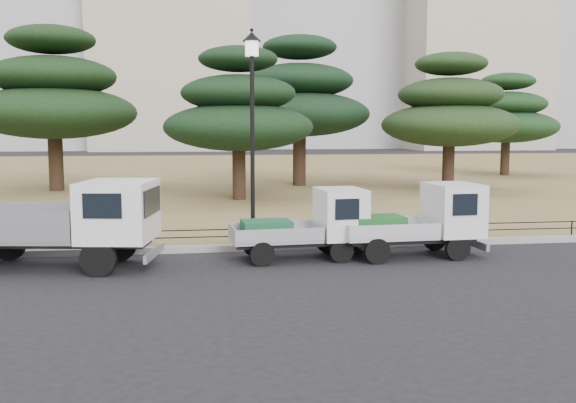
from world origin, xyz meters
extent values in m
plane|color=black|center=(0.00, 0.00, 0.00)|extent=(220.00, 220.00, 0.00)
cube|color=olive|center=(0.00, 30.60, 0.07)|extent=(120.00, 56.00, 0.15)
cube|color=gray|center=(0.00, 2.60, 0.08)|extent=(120.00, 0.25, 0.16)
cylinder|color=black|center=(-4.25, 0.20, 0.38)|extent=(0.77, 0.27, 0.75)
cylinder|color=black|center=(-3.98, 1.81, 0.38)|extent=(0.77, 0.27, 0.75)
cylinder|color=black|center=(-6.55, 2.24, 0.38)|extent=(0.77, 0.27, 0.75)
cube|color=#2D2D30|center=(-5.36, 1.22, 0.57)|extent=(4.30, 1.59, 0.13)
cube|color=gray|center=(-6.11, 1.34, 1.01)|extent=(3.15, 2.11, 0.74)
cube|color=silver|center=(-3.90, 0.97, 1.29)|extent=(1.74, 2.01, 1.29)
cylinder|color=black|center=(1.06, 0.81, 0.28)|extent=(0.56, 0.18, 0.55)
cylinder|color=black|center=(0.98, 2.01, 0.28)|extent=(0.56, 0.18, 0.55)
cylinder|color=black|center=(-0.77, 0.70, 0.28)|extent=(0.56, 0.18, 0.55)
cylinder|color=black|center=(-0.85, 1.89, 0.28)|extent=(0.56, 0.18, 0.55)
cube|color=#2D2D30|center=(0.13, 1.35, 0.40)|extent=(3.00, 0.86, 0.13)
cube|color=#989B9F|center=(-0.41, 1.32, 0.65)|extent=(2.11, 1.37, 0.37)
cube|color=silver|center=(1.18, 1.42, 1.06)|extent=(1.11, 1.42, 1.18)
cube|color=#17512F|center=(-0.61, 1.31, 0.74)|extent=(1.17, 0.88, 0.40)
cylinder|color=black|center=(3.79, 0.65, 0.29)|extent=(0.60, 0.19, 0.59)
cylinder|color=black|center=(3.73, 1.94, 0.29)|extent=(0.60, 0.19, 0.59)
cylinder|color=black|center=(1.83, 0.56, 0.29)|extent=(0.60, 0.19, 0.59)
cylinder|color=black|center=(1.77, 1.85, 0.29)|extent=(0.60, 0.19, 0.59)
cube|color=#2D2D30|center=(2.81, 1.25, 0.43)|extent=(3.20, 0.88, 0.14)
cube|color=silver|center=(2.24, 1.23, 0.70)|extent=(2.25, 1.44, 0.39)
cube|color=silver|center=(3.93, 1.31, 1.12)|extent=(1.17, 1.50, 1.25)
cube|color=#195A20|center=(2.02, 1.21, 0.80)|extent=(1.24, 0.93, 0.43)
cylinder|color=black|center=(-0.78, 2.90, 0.22)|extent=(0.40, 0.40, 0.15)
cylinder|color=black|center=(-0.78, 2.90, 2.58)|extent=(0.11, 0.11, 4.56)
cylinder|color=white|center=(-0.78, 2.90, 5.04)|extent=(0.36, 0.36, 0.36)
cone|color=black|center=(-0.78, 2.90, 5.33)|extent=(0.47, 0.47, 0.23)
cylinder|color=black|center=(0.00, 2.75, 0.35)|extent=(38.00, 0.03, 0.03)
cylinder|color=black|center=(0.00, 2.75, 0.53)|extent=(38.00, 0.03, 0.03)
cylinder|color=black|center=(0.00, 2.75, 0.35)|extent=(0.04, 0.04, 0.40)
cylinder|color=black|center=(-8.63, 18.21, 1.64)|extent=(0.67, 0.67, 2.98)
ellipsoid|color=black|center=(-8.63, 18.21, 3.80)|extent=(7.65, 7.65, 2.45)
ellipsoid|color=black|center=(-8.63, 18.21, 5.48)|extent=(5.84, 5.84, 1.87)
ellipsoid|color=black|center=(-8.63, 18.21, 7.16)|extent=(4.04, 4.04, 1.29)
cylinder|color=black|center=(-0.38, 13.06, 1.37)|extent=(0.55, 0.55, 2.43)
ellipsoid|color=black|center=(-0.38, 13.06, 3.13)|extent=(6.13, 6.13, 1.96)
ellipsoid|color=black|center=(-0.38, 13.06, 4.50)|extent=(4.68, 4.68, 1.50)
ellipsoid|color=black|center=(-0.38, 13.06, 5.86)|extent=(3.23, 3.23, 1.03)
cylinder|color=black|center=(3.19, 19.30, 1.64)|extent=(0.67, 0.67, 2.98)
ellipsoid|color=black|center=(3.19, 19.30, 3.80)|extent=(7.18, 7.18, 2.30)
ellipsoid|color=black|center=(3.19, 19.30, 5.48)|extent=(5.48, 5.48, 1.75)
ellipsoid|color=black|center=(3.19, 19.30, 7.16)|extent=(3.79, 3.79, 1.21)
cylinder|color=black|center=(9.78, 15.71, 1.41)|extent=(0.57, 0.57, 2.52)
ellipsoid|color=#1D3317|center=(9.78, 15.71, 3.24)|extent=(6.41, 6.41, 2.05)
ellipsoid|color=#1D3317|center=(9.78, 15.71, 4.66)|extent=(4.89, 4.89, 1.57)
ellipsoid|color=#1D3317|center=(9.78, 15.71, 6.08)|extent=(3.38, 3.38, 1.08)
cylinder|color=black|center=(17.27, 24.68, 1.39)|extent=(0.56, 0.56, 2.49)
ellipsoid|color=#173417|center=(17.27, 24.68, 3.20)|extent=(6.35, 6.35, 2.03)
ellipsoid|color=#173417|center=(17.27, 24.68, 4.60)|extent=(4.85, 4.85, 1.55)
ellipsoid|color=#173417|center=(17.27, 24.68, 5.99)|extent=(3.35, 3.35, 1.07)
camera|label=1|loc=(-2.30, -13.30, 3.05)|focal=40.00mm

